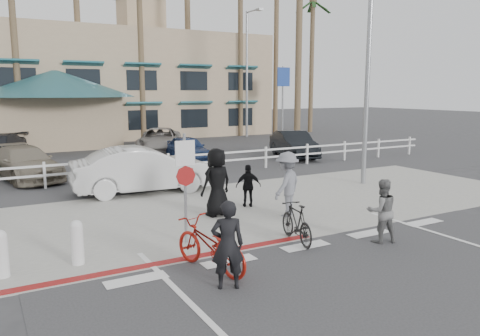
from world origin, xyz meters
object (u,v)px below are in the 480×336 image
sign_post (185,183)px  bike_red (210,246)px  bike_black (296,223)px  car_white_sedan (144,170)px

sign_post → bike_red: (-0.26, -1.85, -0.93)m
sign_post → bike_black: bearing=-28.2°
bike_red → car_white_sedan: car_white_sedan is taller
sign_post → bike_black: sign_post is taller
car_white_sedan → sign_post: bearing=175.8°
bike_black → bike_red: bearing=24.0°
sign_post → bike_black: 2.79m
sign_post → car_white_sedan: bearing=81.4°
sign_post → bike_black: size_ratio=1.81×
bike_red → bike_black: bike_red is taller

